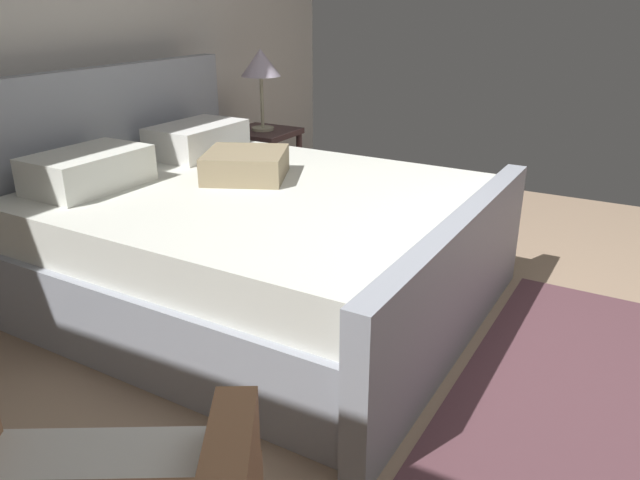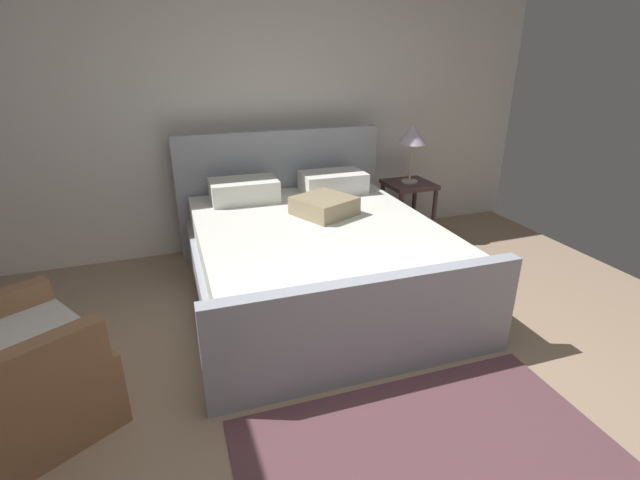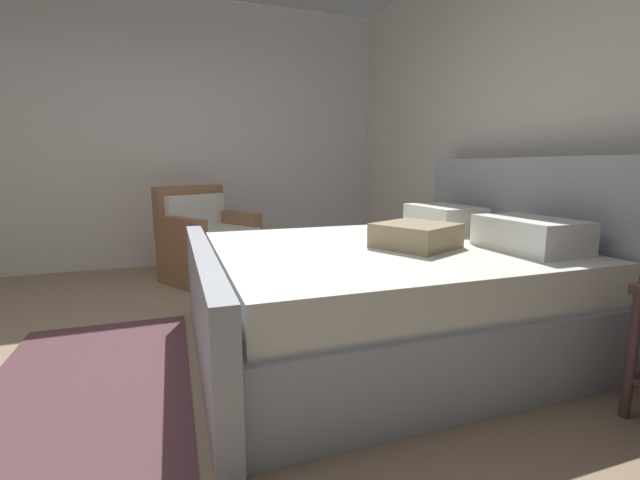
# 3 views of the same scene
# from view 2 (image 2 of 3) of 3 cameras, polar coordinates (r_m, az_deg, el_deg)

# --- Properties ---
(ground_plane) EXTENTS (5.42, 5.74, 0.02)m
(ground_plane) POSITION_cam_2_polar(r_m,az_deg,el_deg) (2.55, 12.40, -23.91)
(ground_plane) COLOR #9A7F66
(wall_back) EXTENTS (5.54, 0.12, 2.84)m
(wall_back) POSITION_cam_2_polar(r_m,az_deg,el_deg) (4.52, -6.57, 17.22)
(wall_back) COLOR silver
(wall_back) RESTS_ON ground
(bed) EXTENTS (1.95, 2.23, 1.14)m
(bed) POSITION_cam_2_polar(r_m,az_deg,el_deg) (3.62, -0.89, -1.63)
(bed) COLOR #9BA1AD
(bed) RESTS_ON ground
(nightstand_right) EXTENTS (0.44, 0.44, 0.60)m
(nightstand_right) POSITION_cam_2_polar(r_m,az_deg,el_deg) (4.75, 10.74, 4.66)
(nightstand_right) COLOR #483032
(nightstand_right) RESTS_ON ground
(table_lamp_right) EXTENTS (0.28, 0.28, 0.57)m
(table_lamp_right) POSITION_cam_2_polar(r_m,az_deg,el_deg) (4.60, 11.33, 12.40)
(table_lamp_right) COLOR #B7B293
(table_lamp_right) RESTS_ON nightstand_right
(armchair) EXTENTS (0.99, 0.99, 0.90)m
(armchair) POSITION_cam_2_polar(r_m,az_deg,el_deg) (2.79, -34.28, -13.74)
(armchair) COLOR #926544
(armchair) RESTS_ON ground
(area_rug) EXTENTS (1.85, 1.01, 0.01)m
(area_rug) POSITION_cam_2_polar(r_m,az_deg,el_deg) (2.55, 12.68, -23.51)
(area_rug) COLOR brown
(area_rug) RESTS_ON ground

